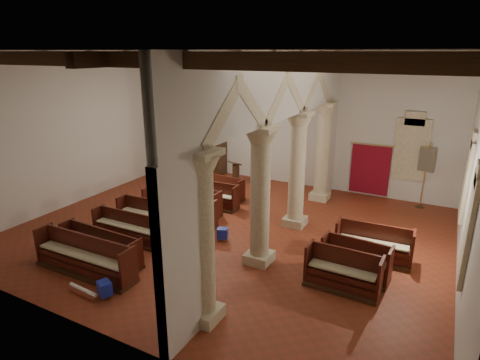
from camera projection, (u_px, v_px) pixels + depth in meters
name	position (u px, v px, depth m)	size (l,w,h in m)	color
floor	(231.00, 231.00, 13.97)	(14.00, 14.00, 0.00)	maroon
ceiling	(229.00, 50.00, 12.13)	(14.00, 14.00, 0.00)	black
wall_back	(295.00, 120.00, 18.10)	(14.00, 0.02, 6.00)	beige
wall_front	(84.00, 207.00, 8.00)	(14.00, 0.02, 6.00)	beige
wall_left	(79.00, 128.00, 16.16)	(0.02, 12.00, 6.00)	beige
wall_right	(476.00, 177.00, 9.94)	(0.02, 12.00, 6.00)	beige
ceiling_beams	(229.00, 56.00, 12.18)	(13.80, 11.80, 0.30)	#3F2914
arcade	(282.00, 135.00, 12.08)	(0.90, 11.90, 6.00)	beige
window_right_a	(470.00, 229.00, 8.93)	(0.03, 1.00, 2.20)	#327257
window_right_b	(468.00, 180.00, 12.30)	(0.03, 1.00, 2.20)	#327257
window_back	(411.00, 149.00, 16.10)	(1.00, 0.03, 2.20)	#327257
pipe_organ	(206.00, 147.00, 20.18)	(2.10, 0.85, 4.40)	#3F2914
lectern	(236.00, 177.00, 18.20)	(0.60, 0.63, 1.28)	#3A2712
dossal_curtain	(370.00, 170.00, 17.04)	(1.80, 0.07, 2.17)	maroon
processional_banner	(422.00, 188.00, 15.83)	(0.58, 0.74, 2.60)	#3F2914
hymnal_box_a	(105.00, 288.00, 10.10)	(0.35, 0.29, 0.35)	navy
hymnal_box_b	(134.00, 256.00, 11.72)	(0.34, 0.28, 0.34)	navy
hymnal_box_c	(223.00, 233.00, 13.16)	(0.34, 0.28, 0.34)	navy
tube_heater_a	(83.00, 290.00, 10.24)	(0.10, 0.10, 0.99)	white
tube_heater_b	(130.00, 246.00, 12.56)	(0.11, 0.11, 1.14)	white
nave_pew_0	(85.00, 261.00, 11.22)	(3.30, 0.77, 1.10)	#3F2914
nave_pew_1	(100.00, 250.00, 11.93)	(2.95, 0.74, 0.96)	#3F2914
nave_pew_2	(128.00, 231.00, 13.19)	(2.64, 0.66, 0.95)	#3F2914
nave_pew_3	(155.00, 221.00, 13.95)	(2.92, 0.81, 1.05)	#3F2914
nave_pew_4	(179.00, 213.00, 14.62)	(3.10, 0.91, 1.07)	#3F2914
nave_pew_5	(191.00, 204.00, 15.45)	(2.57, 0.73, 1.02)	#3F2914
nave_pew_6	(207.00, 198.00, 16.11)	(2.65, 0.75, 1.02)	#3F2914
nave_pew_7	(212.00, 189.00, 17.19)	(3.04, 0.82, 0.96)	#3F2914
aisle_pew_0	(342.00, 276.00, 10.46)	(1.95, 0.77, 1.10)	#3F2914
aisle_pew_1	(355.00, 265.00, 11.04)	(1.89, 0.84, 1.07)	#3F2914
aisle_pew_2	(373.00, 249.00, 11.91)	(2.23, 0.84, 1.11)	#3F2914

